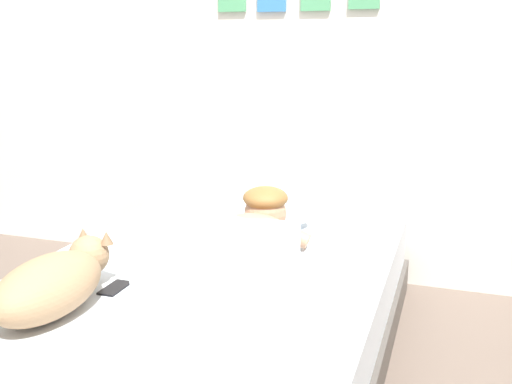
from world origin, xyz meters
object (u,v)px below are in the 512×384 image
at_px(person_lying, 237,248).
at_px(dog, 54,282).
at_px(bed, 210,313).
at_px(pillow, 260,213).
at_px(coffee_cup, 285,232).
at_px(cell_phone, 115,288).

bearing_deg(person_lying, dog, -131.61).
xyz_separation_m(bed, person_lying, (0.14, -0.04, 0.31)).
height_order(bed, person_lying, person_lying).
bearing_deg(pillow, coffee_cup, -46.69).
bearing_deg(person_lying, bed, 164.78).
relative_size(bed, person_lying, 2.18).
distance_m(person_lying, coffee_cup, 0.47).
bearing_deg(pillow, bed, -90.83).
height_order(coffee_cup, cell_phone, coffee_cup).
relative_size(pillow, coffee_cup, 4.16).
bearing_deg(cell_phone, dog, -111.15).
bearing_deg(person_lying, pillow, 100.84).
bearing_deg(person_lying, coffee_cup, 81.80).
height_order(bed, cell_phone, cell_phone).
distance_m(dog, cell_phone, 0.26).
relative_size(pillow, dog, 0.90).
relative_size(bed, coffee_cup, 16.04).
height_order(person_lying, cell_phone, person_lying).
bearing_deg(cell_phone, coffee_cup, 59.63).
bearing_deg(coffee_cup, person_lying, -98.20).
height_order(pillow, dog, dog).
xyz_separation_m(bed, cell_phone, (-0.24, -0.33, 0.21)).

